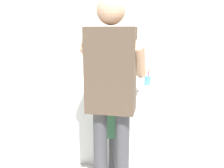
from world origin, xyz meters
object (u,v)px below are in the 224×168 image
object	(u,v)px
soap_bottle	(89,76)
child_toddler	(107,123)
toothbrush_cup	(148,80)
adult_parent	(111,83)

from	to	relation	value
soap_bottle	child_toddler	bearing A→B (deg)	-52.46
toothbrush_cup	soap_bottle	xyz separation A→B (m)	(-0.66, 0.02, 0.01)
toothbrush_cup	child_toddler	distance (m)	0.64
toothbrush_cup	soap_bottle	bearing A→B (deg)	178.41
adult_parent	soap_bottle	bearing A→B (deg)	120.82
toothbrush_cup	soap_bottle	distance (m)	0.67
toothbrush_cup	adult_parent	bearing A→B (deg)	-113.07
child_toddler	adult_parent	size ratio (longest dim) A/B	0.54
child_toddler	soap_bottle	bearing A→B (deg)	127.54
toothbrush_cup	adult_parent	world-z (taller)	adult_parent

